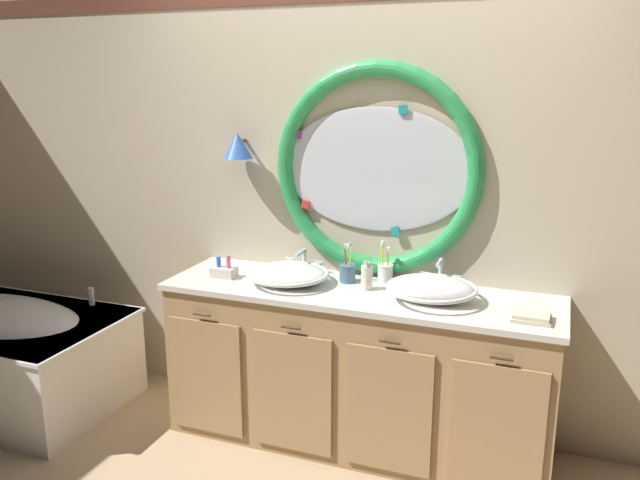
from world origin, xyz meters
The scene contains 13 objects.
ground_plane centered at (0.00, 0.00, 0.00)m, with size 14.00×14.00×0.00m, color tan.
back_wall_assembly centered at (0.01, 0.58, 1.32)m, with size 6.40×0.26×2.60m.
vanity_counter centered at (0.09, 0.27, 0.43)m, with size 2.02×0.60×0.86m.
bathtub centered at (-2.05, -0.05, 0.33)m, with size 1.49×0.88×0.65m.
sink_basin_left centered at (-0.29, 0.24, 0.91)m, with size 0.44×0.44×0.10m.
sink_basin_right centered at (0.47, 0.24, 0.92)m, with size 0.44×0.44×0.12m.
faucet_set_left centered at (-0.29, 0.46, 0.91)m, with size 0.23×0.15×0.13m.
faucet_set_right centered at (0.47, 0.47, 0.92)m, with size 0.21×0.13×0.15m.
toothbrush_holder_left centered at (-0.01, 0.38, 0.91)m, with size 0.09×0.09×0.22m.
toothbrush_holder_right centered at (0.18, 0.45, 0.91)m, with size 0.09×0.09×0.22m.
soap_dispenser centered at (0.12, 0.30, 0.92)m, with size 0.06×0.07×0.15m.
folded_hand_towel centered at (0.94, 0.15, 0.87)m, with size 0.17×0.14×0.03m.
toiletry_basket centered at (-0.66, 0.22, 0.89)m, with size 0.13×0.08×0.12m.
Camera 1 is at (1.02, -2.70, 1.91)m, focal length 36.15 mm.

